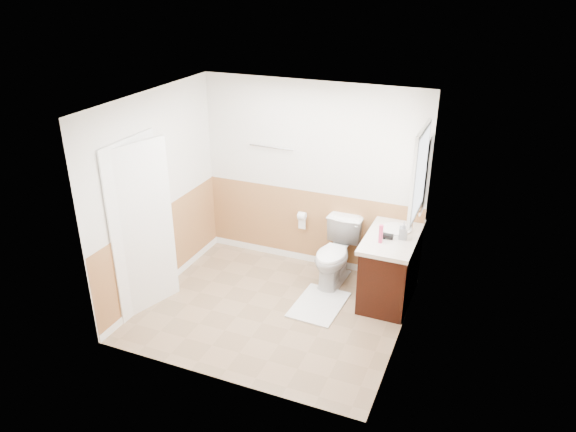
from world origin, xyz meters
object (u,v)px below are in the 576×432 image
at_px(toilet, 335,254).
at_px(lotion_bottle, 381,234).
at_px(bath_mat, 319,305).
at_px(soap_dispenser, 403,230).
at_px(vanity_cabinet, 391,268).

xyz_separation_m(toilet, lotion_bottle, (0.63, -0.32, 0.55)).
height_order(bath_mat, soap_dispenser, soap_dispenser).
bearing_deg(soap_dispenser, toilet, 171.62).
relative_size(vanity_cabinet, soap_dispenser, 5.18).
xyz_separation_m(bath_mat, vanity_cabinet, (0.73, 0.53, 0.39)).
xyz_separation_m(vanity_cabinet, soap_dispenser, (0.12, -0.05, 0.56)).
height_order(toilet, bath_mat, toilet).
distance_m(toilet, lotion_bottle, 0.90).
height_order(toilet, lotion_bottle, lotion_bottle).
bearing_deg(toilet, lotion_bottle, -24.46).
bearing_deg(soap_dispenser, vanity_cabinet, 155.42).
bearing_deg(lotion_bottle, soap_dispenser, 42.11).
distance_m(bath_mat, vanity_cabinet, 0.98).
height_order(toilet, soap_dispenser, soap_dispenser).
height_order(bath_mat, lotion_bottle, lotion_bottle).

